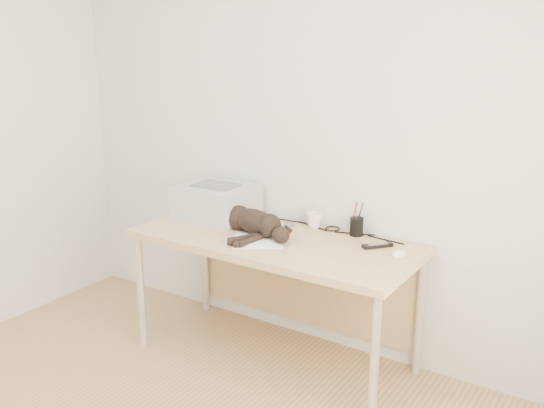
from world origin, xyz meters
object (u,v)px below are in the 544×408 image
Objects in this scene: printer at (217,201)px; cat at (252,222)px; mug at (314,220)px; mouse at (399,252)px; pen_cup at (357,226)px; desk at (282,256)px.

printer reaches higher than cat.
mouse is at bearing -14.89° from mug.
printer reaches higher than pen_cup.
printer reaches higher than mug.
pen_cup is at bearing 9.97° from printer.
mouse is (1.19, -0.01, -0.09)m from printer.
desk is at bearing -5.72° from printer.
desk is 3.47× the size of printer.
pen_cup reaches higher than cat.
mug is at bearing 63.41° from cat.
cat is 0.37m from mug.
pen_cup is 0.36m from mouse.
pen_cup is (0.87, 0.15, -0.05)m from printer.
printer is at bearing 173.79° from cat.
desk is 2.52× the size of cat.
desk is 0.45m from pen_cup.
mug is (0.10, 0.19, 0.18)m from desk.
desk is at bearing -116.16° from mug.
pen_cup is at bearing 2.16° from mug.
mouse is (0.32, -0.17, -0.04)m from pen_cup.
pen_cup is at bearing 44.19° from cat.
mug is 0.60m from mouse.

